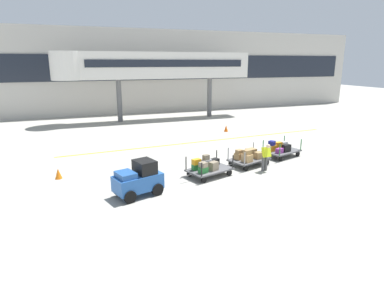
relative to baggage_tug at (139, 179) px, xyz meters
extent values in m
plane|color=#9E9B91|center=(4.29, -0.80, -0.75)|extent=(120.00, 120.00, 0.00)
cube|color=yellow|center=(6.92, 8.45, -0.75)|extent=(21.59, 1.59, 0.01)
cube|color=#BCB7AD|center=(4.29, 25.20, 3.98)|extent=(60.50, 2.40, 9.47)
cube|color=#1E232D|center=(4.29, 23.95, 4.46)|extent=(57.48, 0.12, 2.80)
cube|color=silver|center=(6.79, 19.20, 4.74)|extent=(17.68, 2.20, 2.60)
cylinder|color=silver|center=(-2.65, 19.20, 4.74)|extent=(3.00, 3.00, 2.60)
cube|color=#1E232D|center=(6.79, 18.06, 4.94)|extent=(15.91, 0.08, 0.70)
cylinder|color=#59595B|center=(1.93, 19.20, 1.34)|extent=(0.50, 0.50, 4.19)
cylinder|color=#59595B|center=(11.65, 19.20, 1.34)|extent=(0.50, 0.50, 4.19)
cube|color=#2659A5|center=(-0.03, -0.01, -0.12)|extent=(2.33, 1.67, 0.70)
cube|color=black|center=(0.32, 0.10, 0.53)|extent=(1.06, 1.18, 0.60)
cube|color=#225095|center=(-0.58, -0.18, 0.35)|extent=(0.94, 1.10, 0.24)
cylinder|color=black|center=(-0.84, 0.29, -0.47)|extent=(0.59, 0.34, 0.56)
cylinder|color=black|center=(-0.53, -0.71, -0.47)|extent=(0.59, 0.34, 0.56)
cylinder|color=black|center=(0.47, 0.69, -0.47)|extent=(0.59, 0.34, 0.56)
cylinder|color=black|center=(0.77, -0.31, -0.47)|extent=(0.59, 0.34, 0.56)
cube|color=#4C4C4F|center=(3.98, 1.23, -0.39)|extent=(2.61, 2.02, 0.08)
cylinder|color=black|center=(2.78, 1.53, 0.00)|extent=(0.06, 0.06, 0.70)
cylinder|color=black|center=(3.16, 0.30, 0.00)|extent=(0.06, 0.06, 0.70)
cylinder|color=black|center=(4.80, 2.16, 0.00)|extent=(0.06, 0.06, 0.70)
cylinder|color=black|center=(5.18, 0.93, 0.00)|extent=(0.06, 0.06, 0.70)
cylinder|color=black|center=(2.98, 1.54, -0.59)|extent=(0.34, 0.19, 0.32)
cylinder|color=black|center=(3.33, 0.41, -0.59)|extent=(0.34, 0.19, 0.32)
cylinder|color=black|center=(4.63, 2.05, -0.59)|extent=(0.34, 0.19, 0.32)
cylinder|color=black|center=(4.98, 0.92, -0.59)|extent=(0.34, 0.19, 0.32)
cylinder|color=#333333|center=(2.55, 0.79, -0.41)|extent=(0.68, 0.25, 0.05)
cube|color=#236B2D|center=(3.28, 1.32, -0.20)|extent=(0.52, 0.36, 0.30)
cube|color=#236B2D|center=(3.42, 0.75, -0.20)|extent=(0.52, 0.38, 0.31)
cube|color=#99999E|center=(3.91, 1.56, -0.15)|extent=(0.62, 0.49, 0.41)
cube|color=#726651|center=(4.08, 0.95, -0.13)|extent=(0.55, 0.49, 0.45)
cube|color=black|center=(4.46, 1.75, -0.18)|extent=(0.65, 0.54, 0.34)
cube|color=orange|center=(3.28, 1.32, 0.09)|extent=(0.50, 0.38, 0.28)
cube|color=#726651|center=(3.42, 0.75, 0.08)|extent=(0.46, 0.46, 0.24)
cube|color=#726651|center=(3.91, 1.56, 0.19)|extent=(0.37, 0.31, 0.27)
cube|color=#4C4C4F|center=(6.85, 2.11, -0.39)|extent=(2.61, 2.02, 0.08)
cylinder|color=gray|center=(5.65, 2.42, 0.00)|extent=(0.06, 0.06, 0.70)
cylinder|color=gray|center=(6.03, 1.19, 0.00)|extent=(0.06, 0.06, 0.70)
cylinder|color=gray|center=(7.67, 3.04, 0.00)|extent=(0.06, 0.06, 0.70)
cylinder|color=gray|center=(8.05, 1.81, 0.00)|extent=(0.06, 0.06, 0.70)
cylinder|color=black|center=(5.85, 2.43, -0.59)|extent=(0.34, 0.19, 0.32)
cylinder|color=black|center=(6.20, 1.29, -0.59)|extent=(0.34, 0.19, 0.32)
cylinder|color=black|center=(7.50, 2.94, -0.59)|extent=(0.34, 0.19, 0.32)
cylinder|color=black|center=(7.85, 1.80, -0.59)|extent=(0.34, 0.19, 0.32)
cylinder|color=#333333|center=(5.41, 1.67, -0.41)|extent=(0.68, 0.25, 0.05)
cube|color=#A87F4C|center=(6.27, 2.25, -0.17)|extent=(0.62, 0.56, 0.36)
cube|color=tan|center=(6.44, 1.65, -0.14)|extent=(0.61, 0.61, 0.43)
cube|color=#9E7A4C|center=(7.23, 2.57, -0.13)|extent=(0.65, 0.57, 0.45)
cube|color=#9E7A4C|center=(7.39, 1.99, -0.16)|extent=(0.48, 0.44, 0.38)
cube|color=#9E7A4C|center=(6.27, 2.25, 0.11)|extent=(0.46, 0.42, 0.20)
cube|color=#9E7A4C|center=(6.44, 1.65, 0.20)|extent=(0.44, 0.38, 0.26)
cube|color=#4C4C4F|center=(9.71, 3.00, -0.39)|extent=(2.61, 2.02, 0.08)
cylinder|color=#237033|center=(8.51, 3.30, 0.00)|extent=(0.06, 0.06, 0.70)
cylinder|color=#237033|center=(8.89, 2.07, 0.00)|extent=(0.06, 0.06, 0.70)
cylinder|color=#237033|center=(10.53, 3.93, 0.00)|extent=(0.06, 0.06, 0.70)
cylinder|color=#237033|center=(10.91, 2.70, 0.00)|extent=(0.06, 0.06, 0.70)
cylinder|color=black|center=(8.71, 3.31, -0.59)|extent=(0.34, 0.19, 0.32)
cylinder|color=black|center=(9.06, 2.18, -0.59)|extent=(0.34, 0.19, 0.32)
cylinder|color=black|center=(10.36, 3.82, -0.59)|extent=(0.34, 0.19, 0.32)
cylinder|color=black|center=(10.71, 2.69, -0.59)|extent=(0.34, 0.19, 0.32)
cylinder|color=#333333|center=(8.28, 2.56, -0.41)|extent=(0.68, 0.25, 0.05)
cube|color=orange|center=(9.00, 3.09, -0.16)|extent=(0.66, 0.50, 0.39)
cube|color=#8C338C|center=(9.20, 2.53, -0.20)|extent=(0.53, 0.44, 0.30)
cube|color=orange|center=(9.63, 3.30, -0.11)|extent=(0.50, 0.38, 0.48)
cube|color=black|center=(9.80, 2.67, -0.13)|extent=(0.59, 0.39, 0.45)
cube|color=#99999E|center=(10.22, 3.51, -0.15)|extent=(0.47, 0.39, 0.40)
cube|color=navy|center=(9.00, 3.09, 0.17)|extent=(0.47, 0.47, 0.28)
cylinder|color=#4C4C4C|center=(7.09, 1.01, -0.34)|extent=(0.16, 0.16, 0.82)
cylinder|color=#4C4C4C|center=(7.29, 1.03, -0.34)|extent=(0.16, 0.16, 0.82)
cube|color=#D1E51E|center=(7.20, 0.92, 0.33)|extent=(0.44, 0.46, 0.61)
sphere|color=beige|center=(7.21, 0.80, 0.70)|extent=(0.22, 0.22, 0.22)
cone|color=#EA590F|center=(9.76, 11.10, -0.48)|extent=(0.36, 0.36, 0.55)
cone|color=orange|center=(-3.47, 3.55, -0.48)|extent=(0.36, 0.36, 0.55)
camera|label=1|loc=(-2.49, -13.69, 5.10)|focal=30.50mm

